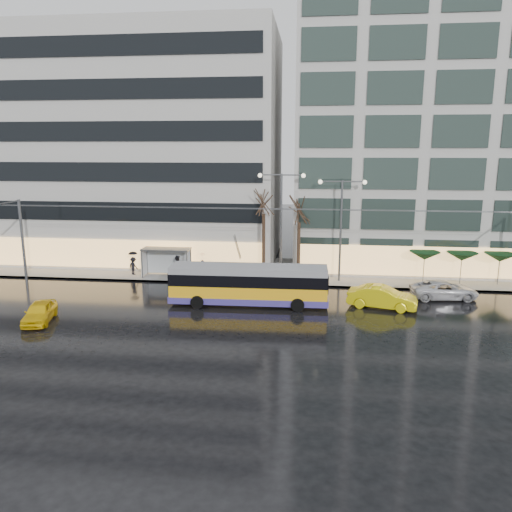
% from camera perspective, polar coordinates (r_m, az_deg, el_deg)
% --- Properties ---
extents(ground, '(140.00, 140.00, 0.00)m').
position_cam_1_polar(ground, '(33.23, -1.90, -7.54)').
color(ground, black).
rests_on(ground, ground).
extents(sidewalk, '(80.00, 10.00, 0.15)m').
position_cam_1_polar(sidewalk, '(46.37, 3.07, -1.69)').
color(sidewalk, gray).
rests_on(sidewalk, ground).
extents(kerb, '(80.00, 0.10, 0.15)m').
position_cam_1_polar(kerb, '(41.59, 2.65, -3.33)').
color(kerb, slate).
rests_on(kerb, ground).
extents(building_left, '(34.00, 14.00, 22.00)m').
position_cam_1_polar(building_left, '(54.01, -16.28, 11.69)').
color(building_left, '#B7B5AF').
rests_on(building_left, sidewalk).
extents(building_right, '(32.00, 14.00, 25.00)m').
position_cam_1_polar(building_right, '(51.96, 23.19, 12.86)').
color(building_right, '#B7B5AF').
rests_on(building_right, sidewalk).
extents(trolleybus, '(11.45, 4.52, 5.28)m').
position_cam_1_polar(trolleybus, '(36.27, -0.85, -3.45)').
color(trolleybus, yellow).
rests_on(trolleybus, ground).
extents(catenary, '(42.24, 5.12, 7.00)m').
position_cam_1_polar(catenary, '(39.65, 1.16, 2.10)').
color(catenary, '#595B60').
rests_on(catenary, ground).
extents(bus_shelter, '(4.20, 1.60, 2.51)m').
position_cam_1_polar(bus_shelter, '(44.58, -10.61, 0.03)').
color(bus_shelter, '#595B60').
rests_on(bus_shelter, sidewalk).
extents(street_lamp_near, '(3.96, 0.36, 9.03)m').
position_cam_1_polar(street_lamp_near, '(42.13, 2.90, 5.08)').
color(street_lamp_near, '#595B60').
rests_on(street_lamp_near, sidewalk).
extents(street_lamp_far, '(3.96, 0.36, 8.53)m').
position_cam_1_polar(street_lamp_far, '(42.15, 9.71, 4.55)').
color(street_lamp_far, '#595B60').
rests_on(street_lamp_far, sidewalk).
extents(tree_a, '(3.20, 3.20, 8.40)m').
position_cam_1_polar(tree_a, '(42.33, 0.89, 6.62)').
color(tree_a, black).
rests_on(tree_a, sidewalk).
extents(tree_b, '(3.20, 3.20, 7.70)m').
position_cam_1_polar(tree_b, '(42.41, 4.97, 5.66)').
color(tree_b, black).
rests_on(tree_b, sidewalk).
extents(parasol_a, '(2.50, 2.50, 2.65)m').
position_cam_1_polar(parasol_a, '(43.85, 18.71, 0.03)').
color(parasol_a, '#595B60').
rests_on(parasol_a, sidewalk).
extents(parasol_b, '(2.50, 2.50, 2.65)m').
position_cam_1_polar(parasol_b, '(44.58, 22.48, -0.06)').
color(parasol_b, '#595B60').
rests_on(parasol_b, sidewalk).
extents(parasol_c, '(2.50, 2.50, 2.65)m').
position_cam_1_polar(parasol_c, '(45.51, 26.11, -0.15)').
color(parasol_c, '#595B60').
rests_on(parasol_c, sidewalk).
extents(taxi_a, '(2.51, 4.24, 1.35)m').
position_cam_1_polar(taxi_a, '(35.97, -23.50, -5.89)').
color(taxi_a, yellow).
rests_on(taxi_a, ground).
extents(taxi_b, '(5.12, 2.85, 1.60)m').
position_cam_1_polar(taxi_b, '(36.88, 14.22, -4.59)').
color(taxi_b, yellow).
rests_on(taxi_b, ground).
extents(sedan_silver, '(5.15, 2.73, 1.38)m').
position_cam_1_polar(sedan_silver, '(40.56, 20.72, -3.64)').
color(sedan_silver, silver).
rests_on(sedan_silver, ground).
extents(pedestrian_a, '(1.03, 1.05, 2.19)m').
position_cam_1_polar(pedestrian_a, '(43.53, -6.15, -0.58)').
color(pedestrian_a, black).
rests_on(pedestrian_a, sidewalk).
extents(pedestrian_b, '(0.99, 0.80, 1.95)m').
position_cam_1_polar(pedestrian_b, '(43.99, -8.99, -1.19)').
color(pedestrian_b, black).
rests_on(pedestrian_b, sidewalk).
extents(pedestrian_c, '(1.16, 1.12, 2.11)m').
position_cam_1_polar(pedestrian_c, '(45.78, -13.85, -0.69)').
color(pedestrian_c, black).
rests_on(pedestrian_c, sidewalk).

